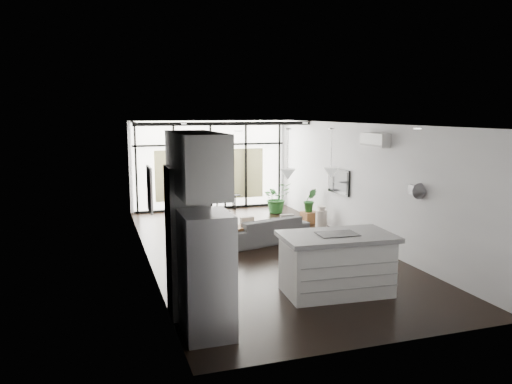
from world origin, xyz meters
TOP-DOWN VIEW (x-y plane):
  - floor at (0.00, 0.00)m, footprint 5.00×10.00m
  - ceiling at (0.00, 0.00)m, footprint 5.00×10.00m
  - wall_left at (-2.50, 0.00)m, footprint 0.02×10.00m
  - wall_right at (2.50, 0.00)m, footprint 0.02×10.00m
  - wall_back at (0.00, 5.00)m, footprint 5.00×0.02m
  - wall_front at (0.00, -5.00)m, footprint 5.00×0.02m
  - glazing at (0.00, 4.88)m, footprint 5.00×0.20m
  - skylight at (0.00, 4.00)m, footprint 4.70×1.90m
  - neighbour_building at (0.00, 4.95)m, footprint 3.50×0.02m
  - island at (0.34, -3.06)m, footprint 1.95×1.24m
  - cooktop at (0.34, -3.06)m, footprint 0.70×0.49m
  - fridge at (-2.10, -3.95)m, footprint 0.67×0.83m
  - appliance_column at (-2.20, -3.15)m, footprint 0.59×0.62m
  - upper_cabinets at (-2.12, -3.50)m, footprint 0.62×1.75m
  - pendant_left at (-0.40, -2.65)m, footprint 0.26×0.26m
  - pendant_right at (0.40, -2.65)m, footprint 0.26×0.26m
  - sofa at (0.31, 0.51)m, footprint 2.15×1.13m
  - console_bench at (-0.32, 0.25)m, footprint 1.55×0.80m
  - pouf at (-0.21, 2.20)m, footprint 0.54×0.54m
  - crate at (2.16, 2.09)m, footprint 0.45×0.45m
  - plant_tall at (1.76, 3.67)m, footprint 1.04×1.11m
  - plant_crate at (2.16, 2.09)m, footprint 0.48×0.72m
  - milk_can at (2.17, 1.37)m, footprint 0.34×0.34m
  - bistro_set at (0.13, 4.66)m, footprint 1.65×0.70m
  - tv at (2.46, 1.00)m, footprint 0.05×1.10m
  - ac_unit at (2.38, -0.80)m, footprint 0.22×0.90m
  - framed_art at (-2.47, -0.50)m, footprint 0.04×0.70m

SIDE VIEW (x-z plane):
  - floor at x=0.00m, z-range 0.00..0.00m
  - crate at x=2.16m, z-range 0.00..0.31m
  - pouf at x=-0.21m, z-range 0.00..0.35m
  - console_bench at x=-0.32m, z-range 0.00..0.48m
  - milk_can at x=2.17m, z-range 0.00..0.60m
  - plant_tall at x=1.76m, z-range 0.00..0.73m
  - bistro_set at x=0.13m, z-range 0.00..0.78m
  - sofa at x=0.31m, z-range 0.00..0.81m
  - plant_crate at x=2.16m, z-range 0.31..0.60m
  - island at x=0.34m, z-range 0.00..1.03m
  - fridge at x=-2.10m, z-range 0.00..1.72m
  - cooktop at x=0.34m, z-range 1.03..1.04m
  - neighbour_building at x=0.00m, z-range 0.30..1.90m
  - appliance_column at x=-2.20m, z-range 0.00..2.27m
  - tv at x=2.46m, z-range 0.98..1.62m
  - wall_left at x=-2.50m, z-range 0.00..2.80m
  - wall_right at x=2.50m, z-range 0.00..2.80m
  - wall_back at x=0.00m, z-range 0.00..2.80m
  - wall_front at x=0.00m, z-range 0.00..2.80m
  - glazing at x=0.00m, z-range 0.00..2.80m
  - framed_art at x=-2.47m, z-range 1.10..2.00m
  - pendant_left at x=-0.40m, z-range 1.93..2.11m
  - pendant_right at x=0.40m, z-range 1.93..2.11m
  - upper_cabinets at x=-2.12m, z-range 1.92..2.78m
  - ac_unit at x=2.38m, z-range 2.30..2.60m
  - skylight at x=0.00m, z-range 2.74..2.80m
  - ceiling at x=0.00m, z-range 2.80..2.80m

